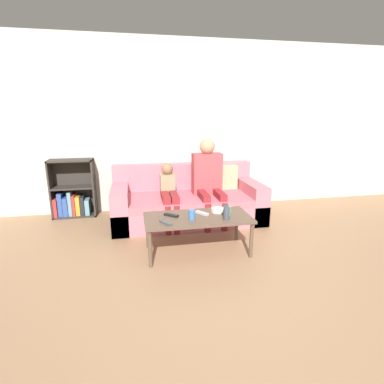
% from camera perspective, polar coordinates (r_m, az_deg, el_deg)
% --- Properties ---
extents(ground_plane, '(22.00, 22.00, 0.00)m').
position_cam_1_polar(ground_plane, '(2.64, 9.41, -20.57)').
color(ground_plane, '#997251').
extents(wall_back, '(12.00, 0.06, 2.60)m').
position_cam_1_polar(wall_back, '(4.83, -1.62, 12.27)').
color(wall_back, beige).
rests_on(wall_back, ground_plane).
extents(couch, '(2.10, 0.97, 0.78)m').
position_cam_1_polar(couch, '(4.35, -0.82, -2.01)').
color(couch, '#D1707F').
rests_on(couch, ground_plane).
extents(bookshelf, '(0.62, 0.28, 0.86)m').
position_cam_1_polar(bookshelf, '(4.84, -21.78, -0.50)').
color(bookshelf, '#332D28').
rests_on(bookshelf, ground_plane).
extents(coffee_table, '(1.16, 0.55, 0.42)m').
position_cam_1_polar(coffee_table, '(3.29, 1.08, -5.34)').
color(coffee_table, brown).
rests_on(coffee_table, ground_plane).
extents(person_adult, '(0.42, 0.66, 1.17)m').
position_cam_1_polar(person_adult, '(4.23, 3.08, 3.16)').
color(person_adult, maroon).
rests_on(person_adult, ground_plane).
extents(person_child, '(0.22, 0.66, 0.85)m').
position_cam_1_polar(person_child, '(4.09, -4.43, 0.01)').
color(person_child, maroon).
rests_on(person_child, ground_plane).
extents(cup_near, '(0.08, 0.08, 0.10)m').
position_cam_1_polar(cup_near, '(3.34, 6.72, -3.56)').
color(cup_near, '#4CB77A').
rests_on(cup_near, coffee_table).
extents(cup_far, '(0.07, 0.07, 0.11)m').
position_cam_1_polar(cup_far, '(3.17, -0.04, -4.34)').
color(cup_far, '#3D70B2').
rests_on(cup_far, coffee_table).
extents(tv_remote_0, '(0.14, 0.17, 0.02)m').
position_cam_1_polar(tv_remote_0, '(3.36, 1.91, -4.04)').
color(tv_remote_0, '#B7B7BC').
rests_on(tv_remote_0, coffee_table).
extents(tv_remote_1, '(0.13, 0.17, 0.02)m').
position_cam_1_polar(tv_remote_1, '(3.08, -5.02, -5.83)').
color(tv_remote_1, '#47474C').
rests_on(tv_remote_1, coffee_table).
extents(tv_remote_2, '(0.16, 0.15, 0.02)m').
position_cam_1_polar(tv_remote_2, '(3.29, -3.97, -4.43)').
color(tv_remote_2, black).
rests_on(tv_remote_2, coffee_table).
extents(snack_bowl, '(0.15, 0.15, 0.05)m').
position_cam_1_polar(snack_bowl, '(3.43, 4.95, -3.45)').
color(snack_bowl, beige).
rests_on(snack_bowl, coffee_table).
extents(bottle, '(0.06, 0.06, 0.18)m').
position_cam_1_polar(bottle, '(3.19, 6.58, -3.91)').
color(bottle, '#424756').
rests_on(bottle, coffee_table).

